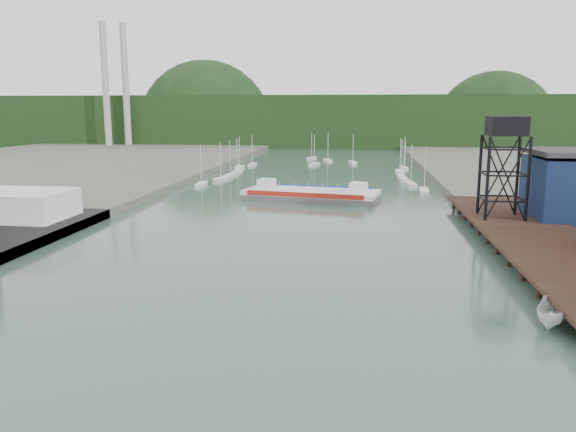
# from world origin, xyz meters

# --- Properties ---
(ground) EXTENTS (600.00, 600.00, 0.00)m
(ground) POSITION_xyz_m (0.00, 0.00, 0.00)
(ground) COLOR #2E483C
(ground) RESTS_ON ground
(east_pier) EXTENTS (14.00, 70.00, 2.45)m
(east_pier) POSITION_xyz_m (37.00, 45.00, 1.90)
(east_pier) COLOR black
(east_pier) RESTS_ON ground
(white_shed) EXTENTS (18.00, 12.00, 4.50)m
(white_shed) POSITION_xyz_m (-44.00, 50.00, 3.85)
(white_shed) COLOR silver
(white_shed) RESTS_ON west_quay
(lift_tower) EXTENTS (6.50, 6.50, 16.00)m
(lift_tower) POSITION_xyz_m (35.00, 58.00, 15.65)
(lift_tower) COLOR black
(lift_tower) RESTS_ON east_pier
(marina_sailboats) EXTENTS (57.71, 92.65, 0.90)m
(marina_sailboats) POSITION_xyz_m (0.08, 138.46, 0.35)
(marina_sailboats) COLOR silver
(marina_sailboats) RESTS_ON ground
(smokestacks) EXTENTS (11.20, 8.20, 60.00)m
(smokestacks) POSITION_xyz_m (-106.00, 232.50, 30.00)
(smokestacks) COLOR #A6A5A0
(smokestacks) RESTS_ON ground
(distant_hills) EXTENTS (500.00, 120.00, 80.00)m
(distant_hills) POSITION_xyz_m (-3.98, 301.35, 10.38)
(distant_hills) COLOR black
(distant_hills) RESTS_ON ground
(chain_ferry) EXTENTS (30.06, 16.47, 4.10)m
(chain_ferry) POSITION_xyz_m (2.15, 85.16, 1.17)
(chain_ferry) COLOR #525254
(chain_ferry) RESTS_ON ground
(motorboat) EXTENTS (4.62, 6.63, 2.40)m
(motorboat) POSITION_xyz_m (29.62, 15.86, 1.20)
(motorboat) COLOR silver
(motorboat) RESTS_ON ground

